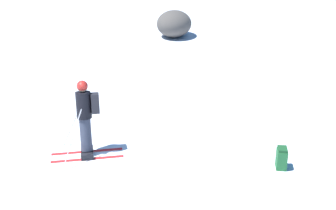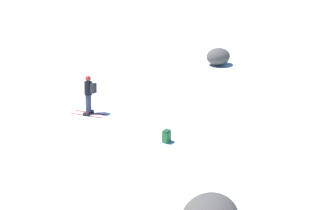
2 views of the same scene
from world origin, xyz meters
name	(u,v)px [view 1 (image 1 of 2)]	position (x,y,z in m)	size (l,w,h in m)	color
ground_plane	(62,191)	(0.00, 0.00, 0.00)	(300.00, 300.00, 0.00)	white
skier	(86,114)	(-1.63, -0.02, 0.98)	(1.30, 1.70, 1.78)	red
spare_backpack	(282,158)	(-1.76, 4.39, 0.24)	(0.32, 0.24, 0.50)	#236633
exposed_boulder_1	(174,24)	(-12.44, 0.10, 0.58)	(1.78, 1.51, 1.16)	#4C4742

